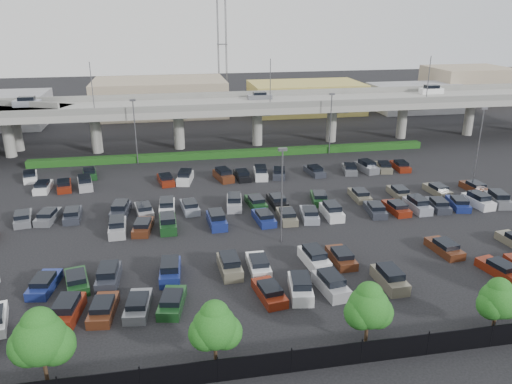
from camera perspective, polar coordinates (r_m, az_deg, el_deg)
ground at (r=60.60m, az=1.12°, el=-2.42°), size 280.00×280.00×0.00m
overpass at (r=89.03m, az=-3.20°, el=9.60°), size 150.00×13.00×15.80m
hedge at (r=83.73m, az=-2.33°, el=4.41°), size 66.00×1.60×1.10m
fence at (r=36.71m, az=10.34°, el=-17.80°), size 70.00×0.10×2.00m
tree_row at (r=36.55m, az=10.92°, el=-12.99°), size 65.07×3.66×5.94m
parked_cars at (r=57.06m, az=0.16°, el=-3.23°), size 63.12×41.69×1.67m
light_poles at (r=59.72m, az=-3.11°, el=3.56°), size 66.90×48.38×10.30m
distant_buildings at (r=120.58m, az=0.97°, el=10.86°), size 138.00×24.00×9.00m
comm_tower at (r=129.91m, az=-3.90°, el=16.76°), size 2.40×2.40×30.00m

